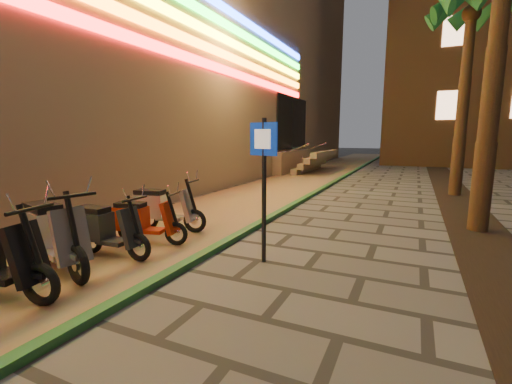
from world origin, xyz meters
The scene contains 10 objects.
parking_strip centered at (-2.60, 10.00, 0.01)m, with size 3.40×60.00×0.01m, color #8C7251.
green_curb centered at (-0.90, 10.00, 0.05)m, with size 0.18×60.00×0.10m, color #24602C.
planting_strip centered at (3.60, 5.00, 0.01)m, with size 1.20×40.00×0.02m, color black.
mall_building centered at (-15.47, 10.02, 7.48)m, with size 24.23×44.00×15.00m.
palm_d centered at (3.60, 12.00, 5.94)m, with size 2.97×3.02×7.16m.
pedestrian_sign centered at (0.10, 3.32, 1.51)m, with size 0.50×0.14×2.33m.
scooter_7 centered at (-2.71, 1.66, 0.57)m, with size 1.85×0.93×1.31m.
scooter_8 centered at (-2.50, 2.44, 0.48)m, with size 1.56×0.55×1.10m.
scooter_9 centered at (-2.41, 3.24, 0.45)m, with size 1.47×0.70×1.03m.
scooter_10 centered at (-2.68, 4.11, 0.51)m, with size 1.66×0.74×1.16m.
Camera 1 is at (2.25, -1.61, 2.05)m, focal length 24.00 mm.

